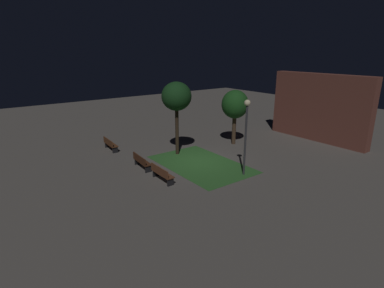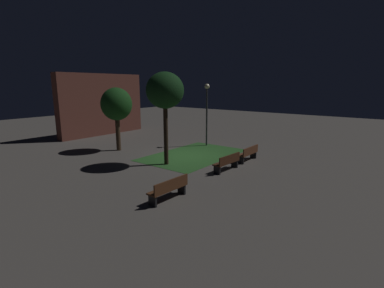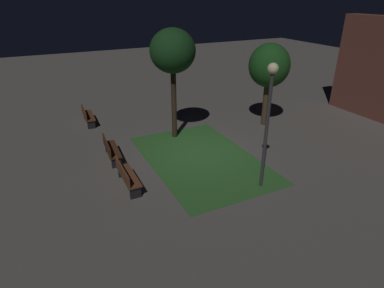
{
  "view_description": "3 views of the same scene",
  "coord_description": "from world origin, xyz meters",
  "px_view_note": "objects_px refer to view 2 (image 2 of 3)",
  "views": [
    {
      "loc": [
        14.96,
        -11.72,
        7.07
      ],
      "look_at": [
        -0.18,
        -0.49,
        1.28
      ],
      "focal_mm": 28.58,
      "sensor_mm": 36.0,
      "label": 1
    },
    {
      "loc": [
        -13.47,
        -10.7,
        4.4
      ],
      "look_at": [
        -0.08,
        -0.46,
        0.83
      ],
      "focal_mm": 26.26,
      "sensor_mm": 36.0,
      "label": 2
    },
    {
      "loc": [
        11.23,
        -5.96,
        6.43
      ],
      "look_at": [
        0.5,
        -0.67,
        0.82
      ],
      "focal_mm": 30.3,
      "sensor_mm": 36.0,
      "label": 3
    }
  ],
  "objects_px": {
    "tree_lawn_side": "(165,91)",
    "lamp_post_near_wall": "(207,104)",
    "bench_front_left": "(248,153)",
    "bench_by_lamp": "(227,162)",
    "tree_back_left": "(116,105)",
    "bench_corner": "(169,188)"
  },
  "relations": [
    {
      "from": "tree_lawn_side",
      "to": "lamp_post_near_wall",
      "type": "bearing_deg",
      "value": 10.73
    },
    {
      "from": "bench_front_left",
      "to": "tree_lawn_side",
      "type": "height_order",
      "value": "tree_lawn_side"
    },
    {
      "from": "bench_by_lamp",
      "to": "lamp_post_near_wall",
      "type": "xyz_separation_m",
      "value": [
        4.49,
        4.41,
        2.56
      ]
    },
    {
      "from": "tree_back_left",
      "to": "lamp_post_near_wall",
      "type": "distance_m",
      "value": 6.27
    },
    {
      "from": "bench_front_left",
      "to": "lamp_post_near_wall",
      "type": "xyz_separation_m",
      "value": [
        2.08,
        4.41,
        2.56
      ]
    },
    {
      "from": "tree_back_left",
      "to": "lamp_post_near_wall",
      "type": "height_order",
      "value": "lamp_post_near_wall"
    },
    {
      "from": "bench_front_left",
      "to": "bench_corner",
      "type": "relative_size",
      "value": 0.99
    },
    {
      "from": "lamp_post_near_wall",
      "to": "tree_lawn_side",
      "type": "bearing_deg",
      "value": -169.27
    },
    {
      "from": "bench_by_lamp",
      "to": "bench_front_left",
      "type": "bearing_deg",
      "value": -0.0
    },
    {
      "from": "lamp_post_near_wall",
      "to": "bench_corner",
      "type": "bearing_deg",
      "value": -153.58
    },
    {
      "from": "tree_back_left",
      "to": "tree_lawn_side",
      "type": "height_order",
      "value": "tree_lawn_side"
    },
    {
      "from": "bench_by_lamp",
      "to": "tree_lawn_side",
      "type": "height_order",
      "value": "tree_lawn_side"
    },
    {
      "from": "tree_lawn_side",
      "to": "tree_back_left",
      "type": "bearing_deg",
      "value": 83.2
    },
    {
      "from": "tree_back_left",
      "to": "tree_lawn_side",
      "type": "bearing_deg",
      "value": -96.8
    },
    {
      "from": "tree_lawn_side",
      "to": "lamp_post_near_wall",
      "type": "xyz_separation_m",
      "value": [
        5.5,
        1.04,
        -1.0
      ]
    },
    {
      "from": "bench_corner",
      "to": "tree_lawn_side",
      "type": "xyz_separation_m",
      "value": [
        3.65,
        3.51,
        3.57
      ]
    },
    {
      "from": "tree_back_left",
      "to": "lamp_post_near_wall",
      "type": "xyz_separation_m",
      "value": [
        4.91,
        -3.9,
        -0.05
      ]
    },
    {
      "from": "tree_back_left",
      "to": "bench_by_lamp",
      "type": "bearing_deg",
      "value": -87.11
    },
    {
      "from": "lamp_post_near_wall",
      "to": "bench_by_lamp",
      "type": "bearing_deg",
      "value": -135.54
    },
    {
      "from": "tree_back_left",
      "to": "lamp_post_near_wall",
      "type": "bearing_deg",
      "value": -38.46
    },
    {
      "from": "tree_lawn_side",
      "to": "lamp_post_near_wall",
      "type": "distance_m",
      "value": 5.69
    },
    {
      "from": "bench_front_left",
      "to": "tree_back_left",
      "type": "bearing_deg",
      "value": 108.84
    }
  ]
}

